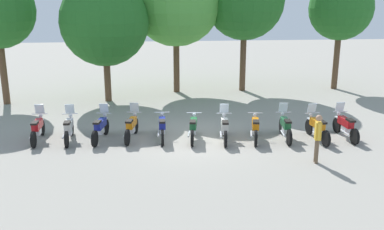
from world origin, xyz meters
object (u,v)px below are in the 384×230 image
(tree_4, at_px, (341,9))
(motorcycle_7, at_px, (255,128))
(motorcycle_2, at_px, (100,128))
(motorcycle_3, at_px, (132,127))
(motorcycle_0, at_px, (38,128))
(motorcycle_4, at_px, (162,127))
(motorcycle_5, at_px, (193,128))
(motorcycle_6, at_px, (225,128))
(motorcycle_1, at_px, (69,128))
(tree_1, at_px, (104,22))
(motorcycle_9, at_px, (317,128))
(tree_2, at_px, (176,0))
(motorcycle_8, at_px, (285,127))
(person_0, at_px, (318,135))
(tree_3, at_px, (245,1))
(motorcycle_10, at_px, (345,126))

(tree_4, bearing_deg, motorcycle_7, -128.58)
(motorcycle_2, bearing_deg, motorcycle_3, -78.22)
(motorcycle_3, bearing_deg, motorcycle_0, 98.75)
(motorcycle_4, height_order, tree_4, tree_4)
(motorcycle_3, height_order, motorcycle_5, motorcycle_3)
(motorcycle_6, relative_size, tree_4, 0.32)
(motorcycle_1, bearing_deg, motorcycle_7, -97.40)
(motorcycle_0, distance_m, motorcycle_6, 7.46)
(motorcycle_0, bearing_deg, motorcycle_2, -94.47)
(motorcycle_1, height_order, motorcycle_6, same)
(tree_1, bearing_deg, motorcycle_2, -87.87)
(tree_4, bearing_deg, motorcycle_9, -117.34)
(motorcycle_5, bearing_deg, motorcycle_3, 90.71)
(tree_2, bearing_deg, tree_1, -153.58)
(motorcycle_1, height_order, motorcycle_9, same)
(motorcycle_2, bearing_deg, tree_2, -11.88)
(motorcycle_8, xyz_separation_m, tree_4, (6.18, 9.31, 4.37))
(motorcycle_5, distance_m, motorcycle_8, 3.72)
(motorcycle_1, height_order, person_0, person_0)
(motorcycle_2, height_order, tree_4, tree_4)
(motorcycle_2, relative_size, motorcycle_6, 0.99)
(motorcycle_7, distance_m, tree_4, 12.67)
(motorcycle_4, height_order, motorcycle_5, same)
(motorcycle_0, distance_m, motorcycle_8, 9.93)
(person_0, distance_m, tree_4, 13.89)
(motorcycle_8, relative_size, motorcycle_9, 1.00)
(motorcycle_8, relative_size, tree_3, 0.28)
(tree_2, bearing_deg, motorcycle_1, -119.39)
(motorcycle_1, distance_m, motorcycle_4, 3.72)
(motorcycle_1, distance_m, person_0, 9.53)
(motorcycle_5, relative_size, tree_3, 0.28)
(tree_1, bearing_deg, motorcycle_1, -98.31)
(motorcycle_3, distance_m, motorcycle_9, 7.47)
(motorcycle_0, bearing_deg, motorcycle_5, -95.59)
(motorcycle_0, height_order, tree_2, tree_2)
(motorcycle_0, height_order, tree_1, tree_1)
(motorcycle_0, xyz_separation_m, motorcycle_10, (12.36, -0.93, 0.00))
(motorcycle_9, relative_size, tree_3, 0.28)
(motorcycle_6, bearing_deg, motorcycle_3, 88.57)
(motorcycle_3, distance_m, tree_2, 10.33)
(motorcycle_5, height_order, person_0, person_0)
(motorcycle_5, xyz_separation_m, motorcycle_6, (1.24, -0.20, 0.01))
(person_0, bearing_deg, motorcycle_6, 144.98)
(motorcycle_7, bearing_deg, tree_2, 26.94)
(motorcycle_6, distance_m, motorcycle_10, 4.95)
(motorcycle_2, bearing_deg, motorcycle_4, -82.40)
(motorcycle_7, relative_size, tree_1, 0.32)
(motorcycle_3, relative_size, tree_2, 0.27)
(motorcycle_4, distance_m, tree_1, 8.39)
(motorcycle_1, xyz_separation_m, motorcycle_8, (8.66, -0.68, 0.00))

